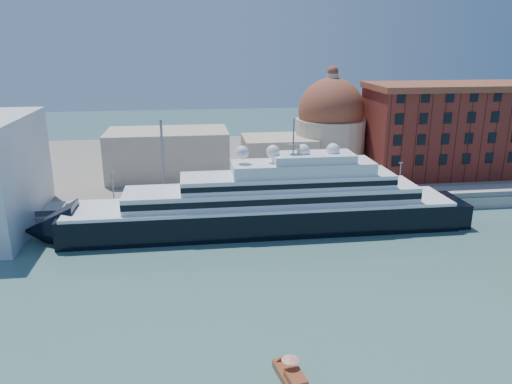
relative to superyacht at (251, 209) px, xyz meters
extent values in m
plane|color=#38605E|center=(3.31, -23.00, -4.39)|extent=(400.00, 400.00, 0.00)
cube|color=gray|center=(3.31, 11.00, -3.14)|extent=(180.00, 10.00, 2.50)
cube|color=slate|center=(3.31, 52.00, -3.39)|extent=(260.00, 72.00, 2.00)
cube|color=slate|center=(3.31, 6.50, -1.29)|extent=(180.00, 0.10, 1.20)
cube|color=black|center=(2.32, 0.00, -2.26)|extent=(75.41, 11.60, 6.28)
cone|color=black|center=(-37.32, 0.00, -2.26)|extent=(9.67, 11.60, 11.60)
cube|color=black|center=(40.02, 0.00, -2.45)|extent=(5.80, 10.63, 5.80)
cube|color=white|center=(2.32, 0.00, 1.12)|extent=(73.47, 11.79, 0.58)
cube|color=white|center=(4.25, 0.00, 2.86)|extent=(56.07, 9.67, 2.90)
cube|color=black|center=(4.25, -4.83, 2.86)|extent=(56.07, 0.15, 1.16)
cube|color=white|center=(7.15, 0.00, 5.57)|extent=(40.60, 8.70, 2.51)
cube|color=white|center=(10.05, 0.00, 7.99)|extent=(27.07, 7.73, 2.32)
cube|color=white|center=(11.98, 0.00, 9.92)|extent=(15.47, 6.77, 1.55)
cylinder|color=slate|center=(8.12, 0.00, 13.98)|extent=(0.29, 0.29, 6.77)
sphere|color=white|center=(-1.55, 0.00, 11.27)|extent=(2.51, 2.51, 2.51)
sphere|color=white|center=(4.25, 0.00, 11.27)|extent=(2.51, 2.51, 2.51)
sphere|color=white|center=(10.05, 0.00, 11.27)|extent=(2.51, 2.51, 2.51)
sphere|color=white|center=(15.85, 0.00, 11.27)|extent=(2.51, 2.51, 2.51)
cube|color=white|center=(-31.50, -0.33, -3.82)|extent=(11.56, 4.75, 1.50)
cube|color=white|center=(-29.63, -0.50, -2.60)|extent=(3.95, 2.67, 1.13)
cube|color=brown|center=(-1.11, -45.32, -4.00)|extent=(3.34, 6.90, 1.10)
cube|color=brown|center=(-0.92, -46.41, -3.06)|extent=(2.22, 3.02, 0.88)
cylinder|color=slate|center=(-1.21, -44.78, -2.62)|extent=(0.07, 0.07, 1.76)
cone|color=red|center=(-1.21, -44.78, -1.63)|extent=(1.99, 1.99, 0.44)
cube|color=maroon|center=(55.31, 29.00, 8.61)|extent=(42.00, 18.00, 22.00)
cube|color=brown|center=(55.31, 29.00, 20.11)|extent=(43.00, 19.00, 1.50)
cylinder|color=beige|center=(25.31, 35.00, 4.61)|extent=(18.00, 18.00, 14.00)
sphere|color=brown|center=(25.31, 35.00, 13.61)|extent=(17.00, 17.00, 17.00)
cylinder|color=beige|center=(25.31, 35.00, 21.61)|extent=(3.00, 3.00, 3.00)
cube|color=beige|center=(11.31, 33.00, 2.61)|extent=(18.00, 14.00, 10.00)
cube|color=beige|center=(-16.69, 35.00, 3.61)|extent=(30.00, 16.00, 12.00)
cylinder|color=slate|center=(-26.69, 8.00, 2.11)|extent=(0.24, 0.24, 8.00)
cube|color=slate|center=(-26.69, 8.00, 6.21)|extent=(0.80, 0.30, 0.25)
cylinder|color=slate|center=(3.31, 8.00, 2.11)|extent=(0.24, 0.24, 8.00)
cube|color=slate|center=(3.31, 8.00, 6.21)|extent=(0.80, 0.30, 0.25)
cylinder|color=slate|center=(33.31, 8.00, 2.11)|extent=(0.24, 0.24, 8.00)
cube|color=slate|center=(33.31, 8.00, 6.21)|extent=(0.80, 0.30, 0.25)
cylinder|color=slate|center=(-16.69, 10.00, 7.11)|extent=(0.50, 0.50, 18.00)
camera|label=1|loc=(-11.08, -90.21, 31.53)|focal=35.00mm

